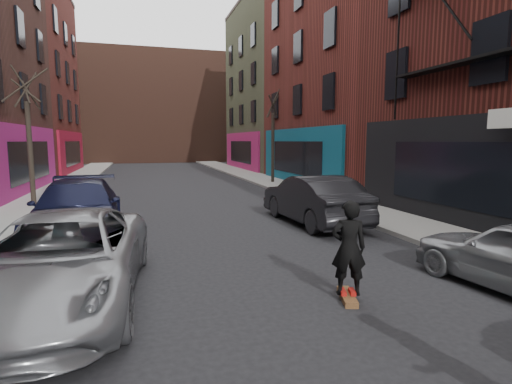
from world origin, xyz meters
TOP-DOWN VIEW (x-y plane):
  - sidewalk_left at (-6.25, 30.00)m, footprint 2.50×84.00m
  - sidewalk_right at (6.25, 30.00)m, footprint 2.50×84.00m
  - buildings_right at (13.50, 16.00)m, footprint 12.00×56.00m
  - building_far at (0.00, 56.00)m, footprint 40.00×10.00m
  - tree_left_far at (-6.20, 18.00)m, footprint 2.00×2.00m
  - tree_right_far at (6.20, 24.00)m, footprint 2.00×2.00m
  - parked_left_far at (-3.29, 6.94)m, footprint 2.91×5.64m
  - parked_left_end at (-3.68, 11.86)m, footprint 2.51×5.70m
  - parked_right_end at (3.50, 11.87)m, footprint 1.96×4.98m
  - skateboard at (1.40, 5.77)m, footprint 0.45×0.83m
  - skateboarder at (1.40, 5.77)m, footprint 0.69×0.55m

SIDE VIEW (x-z plane):
  - skateboard at x=1.40m, z-range 0.00..0.10m
  - sidewalk_left at x=-6.25m, z-range 0.00..0.13m
  - sidewalk_right at x=6.25m, z-range 0.00..0.13m
  - parked_left_far at x=-3.29m, z-range 0.00..1.52m
  - parked_right_end at x=3.50m, z-range 0.00..1.61m
  - parked_left_end at x=-3.68m, z-range 0.00..1.63m
  - skateboarder at x=1.40m, z-range 0.10..1.74m
  - tree_left_far at x=-6.20m, z-range 0.13..6.63m
  - tree_right_far at x=6.20m, z-range 0.13..6.93m
  - building_far at x=0.00m, z-range 0.00..14.00m
  - buildings_right at x=13.50m, z-range 0.00..16.00m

